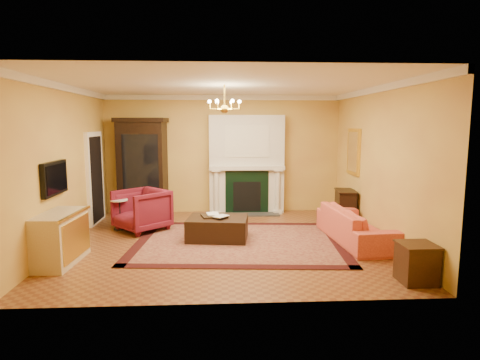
{
  "coord_description": "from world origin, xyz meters",
  "views": [
    {
      "loc": [
        -0.13,
        -7.6,
        2.27
      ],
      "look_at": [
        0.31,
        0.3,
        1.17
      ],
      "focal_mm": 30.0,
      "sensor_mm": 36.0,
      "label": 1
    }
  ],
  "objects": [
    {
      "name": "book_a",
      "position": [
        -0.36,
        0.21,
        0.64
      ],
      "size": [
        0.23,
        0.07,
        0.31
      ],
      "primitive_type": "imported",
      "rotation": [
        0.0,
        0.0,
        0.16
      ],
      "color": "gray",
      "rests_on": "ottoman_tray"
    },
    {
      "name": "gilt_mirror",
      "position": [
        2.97,
        1.4,
        1.65
      ],
      "size": [
        0.06,
        0.76,
        1.05
      ],
      "color": "yellow",
      "rests_on": "wall_right"
    },
    {
      "name": "wall_front",
      "position": [
        0.0,
        -2.76,
        1.5
      ],
      "size": [
        6.0,
        0.02,
        3.0
      ],
      "primitive_type": "cube",
      "color": "#DDBD4F",
      "rests_on": "floor"
    },
    {
      "name": "book_b",
      "position": [
        -0.16,
        0.12,
        0.62
      ],
      "size": [
        0.17,
        0.16,
        0.29
      ],
      "primitive_type": "imported",
      "rotation": [
        0.0,
        0.0,
        -0.74
      ],
      "color": "gray",
      "rests_on": "ottoman_tray"
    },
    {
      "name": "wingback_armchair",
      "position": [
        -1.77,
        0.92,
        0.49
      ],
      "size": [
        1.31,
        1.31,
        0.98
      ],
      "primitive_type": "imported",
      "rotation": [
        0.0,
        0.0,
        -0.8
      ],
      "color": "maroon",
      "rests_on": "floor"
    },
    {
      "name": "fireplace",
      "position": [
        0.6,
        2.57,
        1.19
      ],
      "size": [
        1.9,
        0.7,
        2.5
      ],
      "color": "silver",
      "rests_on": "wall_back"
    },
    {
      "name": "wall_left",
      "position": [
        -3.01,
        0.0,
        1.5
      ],
      "size": [
        0.02,
        5.5,
        3.0
      ],
      "primitive_type": "cube",
      "color": "#DDBD4F",
      "rests_on": "floor"
    },
    {
      "name": "topiary_left",
      "position": [
        -0.14,
        2.53,
        1.47
      ],
      "size": [
        0.16,
        0.16,
        0.43
      ],
      "color": "gray",
      "rests_on": "fireplace"
    },
    {
      "name": "ceiling",
      "position": [
        0.0,
        0.0,
        3.01
      ],
      "size": [
        6.0,
        5.5,
        0.02
      ],
      "primitive_type": "cube",
      "color": "white",
      "rests_on": "wall_back"
    },
    {
      "name": "wall_right",
      "position": [
        3.01,
        0.0,
        1.5
      ],
      "size": [
        0.02,
        5.5,
        3.0
      ],
      "primitive_type": "cube",
      "color": "#DDBD4F",
      "rests_on": "floor"
    },
    {
      "name": "console_table",
      "position": [
        2.78,
        1.26,
        0.38
      ],
      "size": [
        0.47,
        0.72,
        0.75
      ],
      "primitive_type": "cube",
      "rotation": [
        0.0,
        0.0,
        -0.14
      ],
      "color": "black",
      "rests_on": "floor"
    },
    {
      "name": "ottoman_tray",
      "position": [
        -0.21,
        0.22,
        0.46
      ],
      "size": [
        0.56,
        0.48,
        0.03
      ],
      "primitive_type": "cube",
      "rotation": [
        0.0,
        0.0,
        0.23
      ],
      "color": "black",
      "rests_on": "leather_ottoman"
    },
    {
      "name": "commode",
      "position": [
        -2.73,
        -1.08,
        0.42
      ],
      "size": [
        0.61,
        1.17,
        0.84
      ],
      "primitive_type": "cube",
      "rotation": [
        0.0,
        0.0,
        -0.07
      ],
      "color": "beige",
      "rests_on": "floor"
    },
    {
      "name": "doorway",
      "position": [
        -2.95,
        1.7,
        1.05
      ],
      "size": [
        0.08,
        1.05,
        2.1
      ],
      "color": "white",
      "rests_on": "wall_left"
    },
    {
      "name": "oriental_rug",
      "position": [
        0.26,
        -0.06,
        0.01
      ],
      "size": [
        4.19,
        3.28,
        0.02
      ],
      "primitive_type": "cube",
      "rotation": [
        0.0,
        0.0,
        -0.08
      ],
      "color": "#460F14",
      "rests_on": "floor"
    },
    {
      "name": "floor",
      "position": [
        0.0,
        0.0,
        -0.01
      ],
      "size": [
        6.0,
        5.5,
        0.02
      ],
      "primitive_type": "cube",
      "color": "brown",
      "rests_on": "ground"
    },
    {
      "name": "china_cabinet",
      "position": [
        -2.02,
        2.49,
        1.16
      ],
      "size": [
        1.22,
        0.67,
        2.32
      ],
      "primitive_type": "cube",
      "rotation": [
        0.0,
        0.0,
        -0.12
      ],
      "color": "black",
      "rests_on": "floor"
    },
    {
      "name": "end_table",
      "position": [
        2.72,
        -2.2,
        0.27
      ],
      "size": [
        0.47,
        0.47,
        0.55
      ],
      "primitive_type": "cube",
      "rotation": [
        0.0,
        0.0,
        0.01
      ],
      "color": "#371B0F",
      "rests_on": "floor"
    },
    {
      "name": "tv_panel",
      "position": [
        -2.95,
        -0.6,
        1.35
      ],
      "size": [
        0.09,
        0.95,
        0.58
      ],
      "color": "black",
      "rests_on": "wall_left"
    },
    {
      "name": "topiary_right",
      "position": [
        1.38,
        2.53,
        1.45
      ],
      "size": [
        0.15,
        0.15,
        0.39
      ],
      "color": "gray",
      "rests_on": "fireplace"
    },
    {
      "name": "pedestal_table",
      "position": [
        -2.27,
        1.02,
        0.39
      ],
      "size": [
        0.37,
        0.37,
        0.67
      ],
      "color": "black",
      "rests_on": "floor"
    },
    {
      "name": "leather_ottoman",
      "position": [
        -0.15,
        0.13,
        0.23
      ],
      "size": [
        1.26,
        0.99,
        0.43
      ],
      "primitive_type": "cube",
      "rotation": [
        0.0,
        0.0,
        -0.13
      ],
      "color": "black",
      "rests_on": "oriental_rug"
    },
    {
      "name": "crown_molding",
      "position": [
        0.0,
        0.96,
        2.94
      ],
      "size": [
        6.0,
        5.5,
        0.12
      ],
      "color": "white",
      "rests_on": "ceiling"
    },
    {
      "name": "coral_sofa",
      "position": [
        2.54,
        -0.14,
        0.43
      ],
      "size": [
        0.79,
        2.25,
        0.87
      ],
      "primitive_type": "imported",
      "rotation": [
        0.0,
        0.0,
        1.64
      ],
      "color": "#E46448",
      "rests_on": "floor"
    },
    {
      "name": "chandelier",
      "position": [
        -0.0,
        0.0,
        2.61
      ],
      "size": [
        0.63,
        0.55,
        0.53
      ],
      "color": "gold",
      "rests_on": "ceiling"
    },
    {
      "name": "wall_back",
      "position": [
        0.0,
        2.76,
        1.5
      ],
      "size": [
        6.0,
        0.02,
        3.0
      ],
      "primitive_type": "cube",
      "color": "#DDBD4F",
      "rests_on": "floor"
    }
  ]
}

